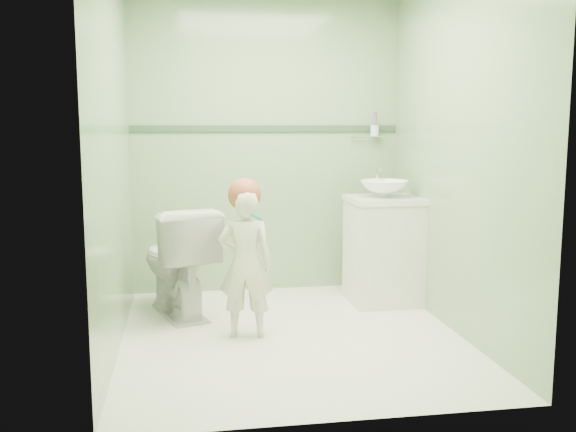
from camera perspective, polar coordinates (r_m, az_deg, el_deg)
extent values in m
plane|color=white|center=(4.32, 0.33, -10.59)|extent=(2.50, 2.50, 0.00)
cube|color=#85AF7C|center=(5.33, -1.92, 6.15)|extent=(2.20, 0.04, 2.40)
cube|color=#85AF7C|center=(2.87, 4.53, 4.37)|extent=(2.20, 0.04, 2.40)
cube|color=#85AF7C|center=(4.05, -15.24, 5.23)|extent=(0.04, 2.50, 2.40)
cube|color=#85AF7C|center=(4.41, 14.65, 5.47)|extent=(0.04, 2.50, 2.40)
cube|color=#325039|center=(5.31, -1.91, 7.77)|extent=(2.20, 0.02, 0.05)
cube|color=silver|center=(5.06, 8.42, -3.16)|extent=(0.52, 0.50, 0.80)
cube|color=white|center=(5.00, 8.51, 1.45)|extent=(0.54, 0.52, 0.04)
imported|color=white|center=(4.99, 8.54, 2.41)|extent=(0.37, 0.37, 0.13)
cylinder|color=silver|center=(5.18, 7.87, 3.25)|extent=(0.03, 0.03, 0.18)
cylinder|color=silver|center=(5.12, 8.06, 4.09)|extent=(0.02, 0.12, 0.02)
cylinder|color=silver|center=(5.45, 7.01, 6.99)|extent=(0.26, 0.02, 0.02)
cylinder|color=silver|center=(5.44, 7.69, 7.50)|extent=(0.07, 0.07, 0.09)
cylinder|color=#9E5CC0|center=(5.43, 7.72, 8.24)|extent=(0.01, 0.01, 0.17)
cylinder|color=#E0314A|center=(5.45, 7.77, 8.23)|extent=(0.01, 0.01, 0.17)
cylinder|color=blue|center=(5.43, 7.57, 8.24)|extent=(0.01, 0.01, 0.17)
imported|color=white|center=(4.75, -9.79, -3.91)|extent=(0.67, 0.89, 0.80)
imported|color=#EEE8CE|center=(4.19, -3.78, -4.27)|extent=(0.39, 0.29, 0.97)
sphere|color=#A04E32|center=(4.15, -3.87, 1.89)|extent=(0.22, 0.22, 0.22)
cylinder|color=#088C6E|center=(4.00, -2.81, -0.13)|extent=(0.09, 0.12, 0.06)
cube|color=white|center=(4.05, -3.62, 0.53)|extent=(0.03, 0.03, 0.02)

